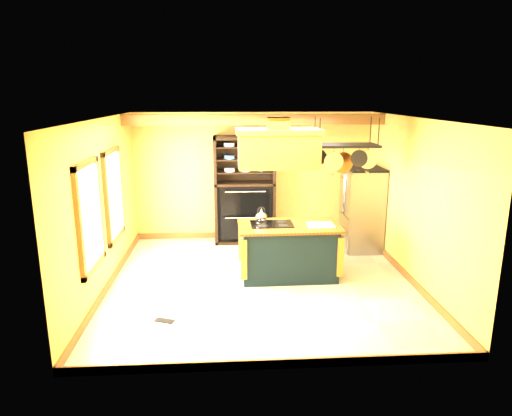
{
  "coord_description": "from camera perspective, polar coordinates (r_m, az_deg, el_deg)",
  "views": [
    {
      "loc": [
        -0.53,
        -7.09,
        3.06
      ],
      "look_at": [
        -0.07,
        0.3,
        1.21
      ],
      "focal_mm": 32.0,
      "sensor_mm": 36.0,
      "label": 1
    }
  ],
  "objects": [
    {
      "name": "ceiling_beam",
      "position": [
        8.82,
        -0.13,
        11.0
      ],
      "size": [
        5.0,
        0.15,
        0.2
      ],
      "primitive_type": "cube",
      "color": "brown",
      "rests_on": "ceiling"
    },
    {
      "name": "floor",
      "position": [
        7.74,
        0.65,
        -9.23
      ],
      "size": [
        5.0,
        5.0,
        0.0
      ],
      "primitive_type": "plane",
      "color": "beige",
      "rests_on": "ground"
    },
    {
      "name": "kitchen_island",
      "position": [
        7.84,
        4.07,
        -5.27
      ],
      "size": [
        1.72,
        0.97,
        1.11
      ],
      "rotation": [
        0.0,
        0.0,
        0.01
      ],
      "color": "black",
      "rests_on": "floor"
    },
    {
      "name": "window_near",
      "position": [
        6.79,
        -20.02,
        -0.97
      ],
      "size": [
        0.06,
        1.06,
        1.56
      ],
      "color": "brown",
      "rests_on": "wall_left"
    },
    {
      "name": "hutch",
      "position": [
        9.61,
        -1.43,
        0.86
      ],
      "size": [
        1.26,
        0.57,
        2.23
      ],
      "color": "black",
      "rests_on": "floor"
    },
    {
      "name": "wall_left",
      "position": [
        7.55,
        -18.59,
        0.23
      ],
      "size": [
        0.02,
        5.0,
        2.7
      ],
      "primitive_type": "cube",
      "color": "#DBB250",
      "rests_on": "floor"
    },
    {
      "name": "wall_front",
      "position": [
        4.93,
        2.84,
        -6.28
      ],
      "size": [
        5.0,
        0.02,
        2.7
      ],
      "primitive_type": "cube",
      "color": "#DBB250",
      "rests_on": "floor"
    },
    {
      "name": "pot_rack",
      "position": [
        7.64,
        11.08,
        6.93
      ],
      "size": [
        1.13,
        0.52,
        0.93
      ],
      "color": "black",
      "rests_on": "ceiling"
    },
    {
      "name": "refrigerator",
      "position": [
        9.34,
        13.07,
        -0.37
      ],
      "size": [
        0.71,
        0.83,
        1.63
      ],
      "color": "gray",
      "rests_on": "floor"
    },
    {
      "name": "floor_register",
      "position": [
        6.64,
        -11.37,
        -13.63
      ],
      "size": [
        0.3,
        0.21,
        0.01
      ],
      "primitive_type": "cube",
      "rotation": [
        0.0,
        0.0,
        -0.35
      ],
      "color": "black",
      "rests_on": "floor"
    },
    {
      "name": "wall_right",
      "position": [
        7.9,
        19.09,
        0.77
      ],
      "size": [
        0.02,
        5.0,
        2.7
      ],
      "primitive_type": "cube",
      "color": "#DBB250",
      "rests_on": "floor"
    },
    {
      "name": "range_hood",
      "position": [
        7.42,
        2.78,
        7.67
      ],
      "size": [
        1.36,
        0.77,
        0.8
      ],
      "color": "gold",
      "rests_on": "ceiling"
    },
    {
      "name": "wall_back",
      "position": [
        9.76,
        -0.41,
        3.97
      ],
      "size": [
        5.0,
        0.02,
        2.7
      ],
      "primitive_type": "cube",
      "color": "#DBB250",
      "rests_on": "floor"
    },
    {
      "name": "ceiling",
      "position": [
        7.12,
        0.71,
        11.16
      ],
      "size": [
        5.0,
        5.0,
        0.0
      ],
      "primitive_type": "plane",
      "rotation": [
        3.14,
        0.0,
        0.0
      ],
      "color": "white",
      "rests_on": "wall_back"
    },
    {
      "name": "window_far",
      "position": [
        8.1,
        -17.32,
        1.59
      ],
      "size": [
        0.06,
        1.06,
        1.56
      ],
      "color": "brown",
      "rests_on": "wall_left"
    }
  ]
}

